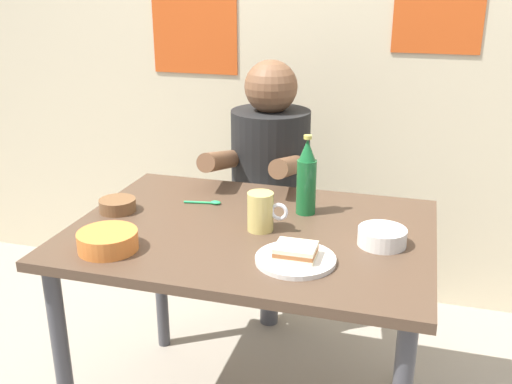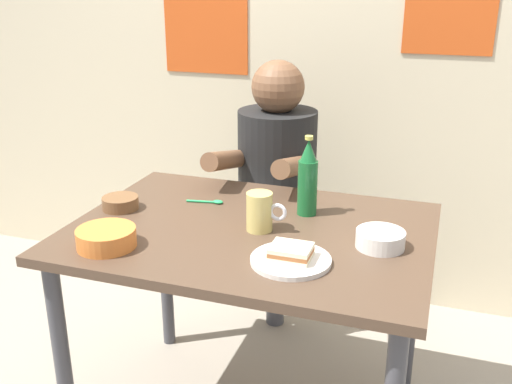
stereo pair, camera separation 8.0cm
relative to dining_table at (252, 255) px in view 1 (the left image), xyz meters
name	(u,v)px [view 1 (the left image)]	position (x,y,z in m)	size (l,w,h in m)	color
wall_back	(319,18)	(0.00, 1.05, 0.65)	(4.40, 0.09, 2.60)	beige
dining_table	(252,255)	(0.00, 0.00, 0.00)	(1.10, 0.80, 0.74)	#4C3828
stool	(270,252)	(-0.11, 0.63, -0.30)	(0.34, 0.34, 0.45)	#4C4C51
person_seated	(270,161)	(-0.11, 0.62, 0.12)	(0.33, 0.56, 0.72)	black
plate_orange	(295,259)	(0.18, -0.19, 0.10)	(0.22, 0.22, 0.01)	silver
sandwich	(296,251)	(0.18, -0.19, 0.13)	(0.11, 0.09, 0.04)	beige
beer_mug	(261,212)	(0.03, -0.01, 0.15)	(0.13, 0.08, 0.12)	#D1BC66
beer_bottle	(306,179)	(0.14, 0.17, 0.21)	(0.06, 0.06, 0.26)	#19602D
soup_bowl_orange	(108,240)	(-0.35, -0.26, 0.12)	(0.17, 0.17, 0.05)	orange
rice_bowl_white	(382,236)	(0.40, -0.01, 0.12)	(0.14, 0.14, 0.05)	silver
condiment_bowl_brown	(118,205)	(-0.46, 0.01, 0.12)	(0.12, 0.12, 0.04)	brown
spoon	(209,203)	(-0.20, 0.15, 0.10)	(0.13, 0.03, 0.01)	#26A559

